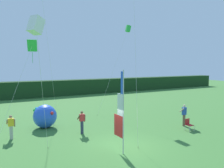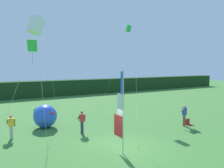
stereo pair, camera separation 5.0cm
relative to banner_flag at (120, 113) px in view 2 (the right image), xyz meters
The scene contains 11 objects.
ground_plane 2.45m from the banner_flag, 46.91° to the left, with size 120.00×120.00×0.00m, color #3D7533.
distant_treeline 25.52m from the banner_flag, 88.69° to the left, with size 80.00×2.40×2.55m, color #193819.
banner_flag is the anchor object (origin of this frame).
person_near_banner 7.87m from the banner_flag, 15.36° to the left, with size 0.55×0.48×1.80m.
person_mid_field 7.84m from the banner_flag, 133.45° to the left, with size 0.55×0.48×1.65m.
person_far_left 4.60m from the banner_flag, 98.43° to the left, with size 0.55×0.48×1.68m.
inflatable_balloon 7.86m from the banner_flag, 110.01° to the left, with size 1.87×1.87×1.87m.
folding_chair 7.16m from the banner_flag, ahead, with size 0.51×0.51×0.89m.
kite_white_box_0 6.46m from the banner_flag, behind, with size 1.35×2.38×7.45m.
kite_green_diamond_3 7.03m from the banner_flag, 132.93° to the left, with size 3.00×2.10×6.68m.
kite_green_box_5 13.22m from the banner_flag, 54.30° to the left, with size 4.12×0.56×9.31m.
Camera 2 is at (-7.10, -11.18, 5.03)m, focal length 35.21 mm.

